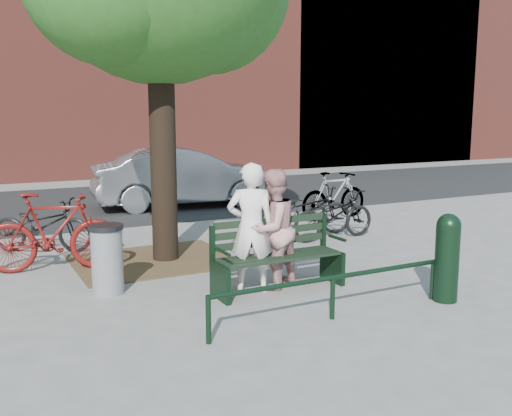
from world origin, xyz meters
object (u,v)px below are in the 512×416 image
person_left (251,228)px  litter_bin (107,259)px  bollard (447,255)px  park_bench (276,253)px  parked_car (185,177)px  person_right (272,229)px  bicycle_c (334,215)px

person_left → litter_bin: person_left is taller
person_left → bollard: 2.44m
park_bench → person_left: 0.49m
person_left → parked_car: person_left is taller
park_bench → person_right: size_ratio=1.10×
bicycle_c → parked_car: (-1.08, 4.79, 0.28)m
bicycle_c → bollard: bearing=164.9°
park_bench → litter_bin: bearing=157.8°
bollard → bicycle_c: bollard is taller
litter_bin → bicycle_c: 4.60m
person_left → person_right: bearing=-154.5°
person_left → bollard: person_left is taller
person_right → bollard: bearing=113.7°
parked_car → person_left: bearing=172.8°
person_left → parked_car: (1.67, 6.84, -0.10)m
person_left → person_right: (0.31, -0.00, -0.05)m
park_bench → parked_car: 7.04m
bicycle_c → person_left: bearing=124.6°
person_right → park_bench: bearing=83.0°
park_bench → bicycle_c: (2.41, 2.12, -0.02)m
person_right → person_left: bearing=-24.1°
litter_bin → bollard: bearing=-31.6°
bollard → litter_bin: 4.24m
bicycle_c → park_bench: bearing=129.2°
bollard → bicycle_c: size_ratio=0.63×
person_right → litter_bin: person_right is taller
park_bench → bollard: 2.13m
park_bench → person_left: bearing=167.9°
park_bench → person_left: size_ratio=1.04×
person_left → bollard: size_ratio=1.53×
bicycle_c → parked_car: bearing=10.5°
person_left → litter_bin: (-1.67, 0.75, -0.38)m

